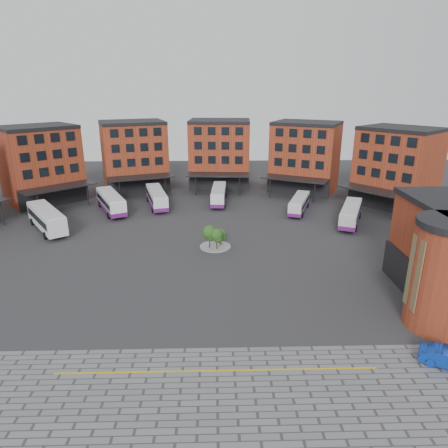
{
  "coord_description": "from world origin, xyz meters",
  "views": [
    {
      "loc": [
        1.87,
        -40.4,
        21.82
      ],
      "look_at": [
        3.2,
        10.41,
        4.0
      ],
      "focal_mm": 32.0,
      "sensor_mm": 36.0,
      "label": 1
    }
  ],
  "objects_px": {
    "bus_b": "(111,202)",
    "bus_e": "(299,204)",
    "bus_f": "(351,214)",
    "bus_c": "(157,197)",
    "bus_d": "(219,194)",
    "bus_a": "(46,217)",
    "tree_island": "(215,236)"
  },
  "relations": [
    {
      "from": "bus_f",
      "to": "tree_island",
      "type": "bearing_deg",
      "value": -132.18
    },
    {
      "from": "tree_island",
      "to": "bus_e",
      "type": "distance_m",
      "value": 22.59
    },
    {
      "from": "tree_island",
      "to": "bus_b",
      "type": "relative_size",
      "value": 0.36
    },
    {
      "from": "bus_b",
      "to": "bus_f",
      "type": "xyz_separation_m",
      "value": [
        41.06,
        -7.69,
        -0.13
      ]
    },
    {
      "from": "bus_e",
      "to": "bus_f",
      "type": "distance_m",
      "value": 9.78
    },
    {
      "from": "bus_c",
      "to": "bus_d",
      "type": "height_order",
      "value": "bus_c"
    },
    {
      "from": "bus_a",
      "to": "bus_e",
      "type": "relative_size",
      "value": 1.16
    },
    {
      "from": "bus_c",
      "to": "bus_d",
      "type": "bearing_deg",
      "value": -4.69
    },
    {
      "from": "bus_c",
      "to": "tree_island",
      "type": "bearing_deg",
      "value": -77.62
    },
    {
      "from": "bus_b",
      "to": "bus_f",
      "type": "bearing_deg",
      "value": -36.52
    },
    {
      "from": "bus_a",
      "to": "bus_d",
      "type": "height_order",
      "value": "bus_a"
    },
    {
      "from": "bus_a",
      "to": "bus_e",
      "type": "xyz_separation_m",
      "value": [
        41.71,
        8.45,
        -0.57
      ]
    },
    {
      "from": "bus_c",
      "to": "bus_f",
      "type": "bearing_deg",
      "value": -33.11
    },
    {
      "from": "bus_e",
      "to": "bus_f",
      "type": "relative_size",
      "value": 0.9
    },
    {
      "from": "bus_b",
      "to": "bus_c",
      "type": "relative_size",
      "value": 1.02
    },
    {
      "from": "bus_d",
      "to": "bus_e",
      "type": "relative_size",
      "value": 1.1
    },
    {
      "from": "tree_island",
      "to": "bus_f",
      "type": "distance_m",
      "value": 24.53
    },
    {
      "from": "bus_e",
      "to": "bus_b",
      "type": "bearing_deg",
      "value": -160.75
    },
    {
      "from": "bus_b",
      "to": "bus_d",
      "type": "height_order",
      "value": "bus_b"
    },
    {
      "from": "tree_island",
      "to": "bus_f",
      "type": "bearing_deg",
      "value": 23.94
    },
    {
      "from": "tree_island",
      "to": "bus_d",
      "type": "distance_m",
      "value": 22.85
    },
    {
      "from": "bus_b",
      "to": "bus_d",
      "type": "distance_m",
      "value": 20.18
    },
    {
      "from": "tree_island",
      "to": "bus_e",
      "type": "relative_size",
      "value": 0.43
    },
    {
      "from": "tree_island",
      "to": "bus_d",
      "type": "height_order",
      "value": "tree_island"
    },
    {
      "from": "bus_b",
      "to": "bus_c",
      "type": "bearing_deg",
      "value": -4.91
    },
    {
      "from": "bus_b",
      "to": "bus_e",
      "type": "xyz_separation_m",
      "value": [
        33.93,
        -1.01,
        -0.32
      ]
    },
    {
      "from": "bus_b",
      "to": "bus_c",
      "type": "height_order",
      "value": "bus_b"
    },
    {
      "from": "bus_a",
      "to": "bus_e",
      "type": "height_order",
      "value": "bus_a"
    },
    {
      "from": "bus_c",
      "to": "bus_f",
      "type": "height_order",
      "value": "bus_c"
    },
    {
      "from": "bus_b",
      "to": "bus_e",
      "type": "relative_size",
      "value": 1.19
    },
    {
      "from": "bus_b",
      "to": "bus_e",
      "type": "bearing_deg",
      "value": -27.61
    },
    {
      "from": "bus_a",
      "to": "bus_b",
      "type": "xyz_separation_m",
      "value": [
        7.78,
        9.46,
        -0.24
      ]
    }
  ]
}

